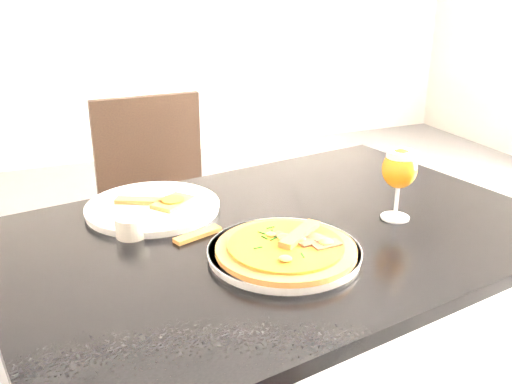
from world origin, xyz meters
name	(u,v)px	position (x,y,z in m)	size (l,w,h in m)	color
dining_table	(279,265)	(-0.33, -0.04, 0.66)	(1.32, 0.99, 0.75)	black
chair_far	(161,212)	(-0.42, 0.77, 0.48)	(0.42, 0.42, 0.88)	black
plate_main	(284,252)	(-0.37, -0.16, 0.76)	(0.30, 0.30, 0.02)	white
pizza	(286,248)	(-0.38, -0.17, 0.78)	(0.28, 0.28, 0.03)	brown
plate_second	(153,207)	(-0.56, 0.17, 0.76)	(0.31, 0.31, 0.02)	white
crust_scraps	(162,201)	(-0.54, 0.17, 0.77)	(0.19, 0.13, 0.01)	brown
loose_crust	(198,235)	(-0.51, 0.00, 0.75)	(0.11, 0.03, 0.01)	brown
sauce_cup	(131,226)	(-0.64, 0.05, 0.77)	(0.07, 0.07, 0.04)	beige
beer_glass	(400,169)	(-0.06, -0.08, 0.87)	(0.08, 0.08, 0.17)	silver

